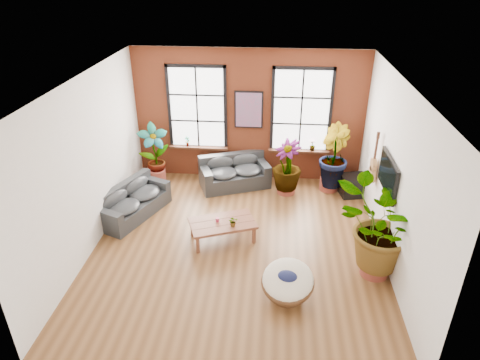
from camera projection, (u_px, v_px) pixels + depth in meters
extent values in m
cube|color=brown|center=(238.00, 245.00, 9.12)|extent=(6.00, 6.50, 0.02)
cube|color=white|center=(237.00, 82.00, 7.49)|extent=(6.00, 6.50, 0.02)
cube|color=#542213|center=(249.00, 116.00, 11.18)|extent=(6.00, 0.02, 3.50)
cube|color=silver|center=(214.00, 285.00, 5.43)|extent=(6.00, 0.02, 3.50)
cube|color=silver|center=(87.00, 166.00, 8.53)|extent=(0.02, 6.50, 3.50)
cube|color=silver|center=(396.00, 178.00, 8.07)|extent=(0.02, 6.50, 3.50)
cube|color=white|center=(197.00, 108.00, 11.14)|extent=(1.40, 0.02, 2.10)
cube|color=#34190E|center=(199.00, 147.00, 11.58)|extent=(1.60, 0.22, 0.06)
cube|color=white|center=(301.00, 111.00, 10.93)|extent=(1.40, 0.02, 2.10)
cube|color=#34190E|center=(299.00, 151.00, 11.37)|extent=(1.60, 0.22, 0.06)
cube|color=#272B2F|center=(235.00, 179.00, 11.37)|extent=(1.97, 1.45, 0.40)
cube|color=#272B2F|center=(231.00, 160.00, 11.46)|extent=(1.73, 0.84, 0.41)
cube|color=#272B2F|center=(206.00, 173.00, 11.03)|extent=(0.51, 0.88, 0.21)
cube|color=#272B2F|center=(263.00, 165.00, 11.42)|extent=(0.51, 0.88, 0.21)
ellipsoid|color=#272B2F|center=(223.00, 173.00, 11.12)|extent=(0.96, 0.95, 0.23)
ellipsoid|color=#272B2F|center=(220.00, 164.00, 11.27)|extent=(0.78, 0.49, 0.40)
ellipsoid|color=#272B2F|center=(248.00, 170.00, 11.29)|extent=(0.96, 0.95, 0.23)
ellipsoid|color=#272B2F|center=(245.00, 161.00, 11.43)|extent=(0.78, 0.49, 0.40)
cube|color=#272B2F|center=(134.00, 208.00, 10.09)|extent=(1.46, 2.06, 0.37)
cube|color=#272B2F|center=(122.00, 191.00, 10.04)|extent=(0.91, 1.83, 0.38)
cube|color=#272B2F|center=(107.00, 215.00, 9.29)|extent=(0.81, 0.48, 0.19)
cube|color=#272B2F|center=(155.00, 183.00, 10.63)|extent=(0.81, 0.48, 0.19)
ellipsoid|color=#272B2F|center=(123.00, 207.00, 9.67)|extent=(0.93, 1.02, 0.21)
ellipsoid|color=#272B2F|center=(115.00, 200.00, 9.70)|extent=(0.51, 0.85, 0.36)
ellipsoid|color=#272B2F|center=(145.00, 193.00, 10.26)|extent=(0.93, 1.02, 0.21)
ellipsoid|color=#272B2F|center=(137.00, 186.00, 10.29)|extent=(0.51, 0.85, 0.36)
cube|color=brown|center=(222.00, 223.00, 9.11)|extent=(1.56, 1.22, 0.06)
cube|color=#34190E|center=(224.00, 225.00, 8.99)|extent=(1.28, 0.50, 0.00)
cube|color=#34190E|center=(221.00, 219.00, 9.21)|extent=(1.28, 0.50, 0.00)
cube|color=brown|center=(198.00, 245.00, 8.80)|extent=(0.09, 0.09, 0.38)
cube|color=brown|center=(254.00, 235.00, 9.10)|extent=(0.09, 0.09, 0.38)
cube|color=brown|center=(192.00, 228.00, 9.33)|extent=(0.09, 0.09, 0.38)
cube|color=brown|center=(245.00, 220.00, 9.63)|extent=(0.09, 0.09, 0.38)
cylinder|color=#C53150|center=(217.00, 220.00, 9.10)|extent=(0.10, 0.10, 0.09)
cylinder|color=#52341D|center=(287.00, 293.00, 7.66)|extent=(0.64, 0.64, 0.22)
torus|color=#52341D|center=(288.00, 282.00, 7.54)|extent=(1.11, 1.11, 0.43)
ellipsoid|color=#F1E5D0|center=(288.00, 279.00, 7.52)|extent=(1.08, 1.12, 0.58)
ellipsoid|color=#151B44|center=(288.00, 276.00, 7.43)|extent=(0.41, 0.36, 0.16)
cube|color=black|center=(249.00, 110.00, 11.03)|extent=(0.74, 0.04, 0.98)
cube|color=#0C7F8C|center=(249.00, 110.00, 11.00)|extent=(0.66, 0.02, 0.90)
cube|color=black|center=(388.00, 175.00, 8.39)|extent=(0.06, 1.25, 0.72)
cube|color=black|center=(386.00, 175.00, 8.39)|extent=(0.01, 1.15, 0.62)
cylinder|color=#B27F4C|center=(372.00, 174.00, 9.56)|extent=(0.09, 0.38, 0.38)
cylinder|color=#B27F4C|center=(373.00, 164.00, 9.44)|extent=(0.09, 0.30, 0.30)
cylinder|color=black|center=(372.00, 174.00, 9.56)|extent=(0.09, 0.11, 0.11)
cube|color=#34190E|center=(376.00, 149.00, 9.27)|extent=(0.04, 0.05, 0.55)
cube|color=#34190E|center=(378.00, 135.00, 9.12)|extent=(0.06, 0.06, 0.14)
cube|color=black|center=(353.00, 185.00, 10.92)|extent=(0.74, 0.65, 0.54)
cylinder|color=brown|center=(156.00, 176.00, 11.54)|extent=(0.67, 0.67, 0.39)
cylinder|color=brown|center=(329.00, 183.00, 11.21)|extent=(0.59, 0.59, 0.35)
cylinder|color=brown|center=(375.00, 266.00, 8.20)|extent=(0.67, 0.67, 0.39)
cylinder|color=brown|center=(286.00, 187.00, 11.06)|extent=(0.57, 0.57, 0.34)
imported|color=#1A390F|center=(154.00, 152.00, 11.23)|extent=(0.96, 0.87, 1.51)
imported|color=#1A390F|center=(333.00, 156.00, 10.87)|extent=(0.88, 1.02, 1.62)
imported|color=#1A390F|center=(381.00, 229.00, 7.80)|extent=(2.08, 2.01, 1.76)
imported|color=#1A390F|center=(287.00, 165.00, 10.76)|extent=(1.04, 1.04, 1.31)
imported|color=#1A390F|center=(233.00, 222.00, 8.92)|extent=(0.22, 0.20, 0.22)
imported|color=#1A390F|center=(187.00, 141.00, 11.52)|extent=(0.17, 0.17, 0.27)
imported|color=#1A390F|center=(312.00, 146.00, 11.27)|extent=(0.19, 0.19, 0.27)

